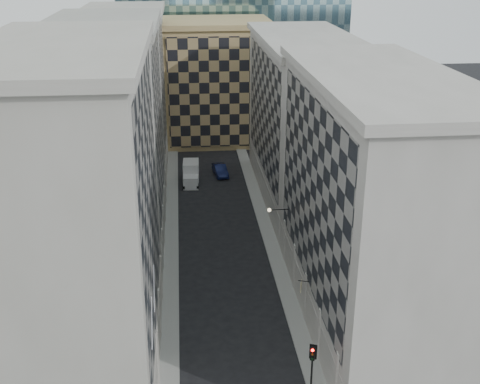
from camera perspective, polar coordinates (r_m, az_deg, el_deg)
sidewalk_west at (r=63.95m, az=-6.53°, el=-4.90°), size 1.50×100.00×0.15m
sidewalk_east at (r=64.54m, az=2.86°, el=-4.51°), size 1.50×100.00×0.15m
bldg_left_a at (r=42.35m, az=-15.05°, el=-2.59°), size 10.80×22.80×23.70m
bldg_left_b at (r=62.98m, az=-12.10°, el=5.36°), size 10.80×22.80×22.70m
bldg_left_c at (r=84.32m, az=-10.59°, el=9.33°), size 10.80×22.80×21.70m
bldg_right_a at (r=48.20m, az=12.31°, el=-1.19°), size 10.80×26.80×20.70m
bldg_right_b at (r=73.07m, az=6.05°, el=6.83°), size 10.80×28.80×19.70m
tan_block at (r=97.06m, az=-2.25°, el=10.51°), size 16.80×14.80×18.80m
flagpoles_left at (r=39.19m, az=-8.27°, el=-10.51°), size 0.10×6.33×2.33m
bracket_lamp at (r=56.44m, az=2.97°, el=-1.71°), size 1.98×0.36×0.36m
traffic_light at (r=42.52m, az=6.87°, el=-15.56°), size 0.51×0.51×4.12m
box_truck at (r=79.78m, az=-4.67°, el=1.69°), size 2.26×5.12×2.76m
dark_car at (r=82.43m, az=-1.90°, el=2.09°), size 2.16×4.70×1.49m
shop_sign at (r=49.05m, az=5.83°, el=-8.85°), size 0.89×0.78×0.89m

